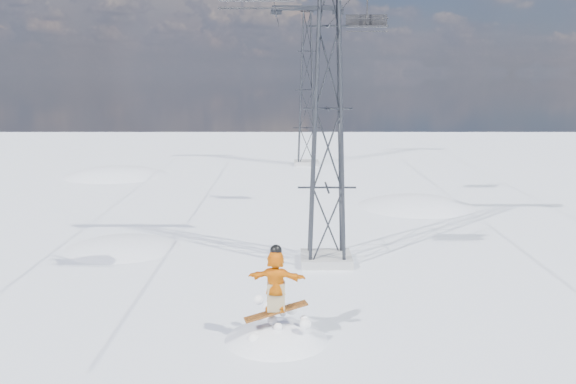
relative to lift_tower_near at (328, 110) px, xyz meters
name	(u,v)px	position (x,y,z in m)	size (l,w,h in m)	color
ground	(312,362)	(-0.80, -8.00, -5.47)	(120.00, 120.00, 0.00)	white
snow_terrain	(217,354)	(-5.57, 13.24, -15.06)	(39.00, 37.00, 22.00)	white
lift_tower_near	(328,110)	(0.00, 0.00, 0.00)	(5.20, 1.80, 11.43)	#999999
lift_tower_far	(307,90)	(0.00, 25.00, 0.00)	(5.20, 1.80, 11.43)	#999999
lift_chair_mid	(367,22)	(2.20, 7.78, 3.51)	(1.88, 0.54, 2.34)	black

